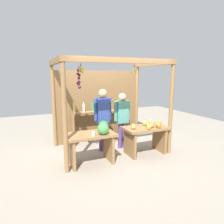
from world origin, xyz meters
name	(u,v)px	position (x,y,z in m)	size (l,w,h in m)	color
ground_plane	(110,149)	(0.00, 0.00, 0.00)	(12.00, 12.00, 0.00)	gray
market_stall	(104,98)	(-0.01, 0.40, 1.42)	(2.84, 1.87, 2.45)	olive
fruit_counter_left	(94,138)	(-0.67, -0.67, 0.61)	(1.14, 0.69, 0.99)	olive
fruit_counter_right	(146,133)	(0.77, -0.67, 0.55)	(1.14, 0.64, 0.88)	olive
bottle_shelf_unit	(101,117)	(0.00, 0.66, 0.79)	(1.82, 0.22, 1.36)	olive
vendor_man	(103,114)	(-0.20, -0.03, 1.03)	(0.48, 0.23, 1.70)	#533266
vendor_woman	(122,116)	(0.37, -0.02, 0.94)	(0.48, 0.21, 1.57)	#563E73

